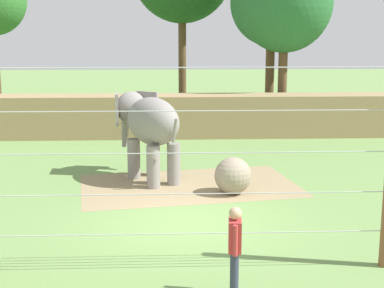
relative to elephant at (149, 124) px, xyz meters
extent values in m
plane|color=#6B8E4C|center=(1.06, -4.15, -1.80)|extent=(120.00, 120.00, 0.00)
cube|color=#937F5B|center=(1.25, -0.78, -1.79)|extent=(7.06, 4.89, 0.01)
cube|color=#997F56|center=(1.06, 7.58, -0.86)|extent=(36.00, 1.80, 1.88)
cylinder|color=gray|center=(-0.50, 0.15, -1.15)|extent=(0.41, 0.41, 1.29)
cylinder|color=gray|center=(0.12, 0.50, -1.15)|extent=(0.41, 0.41, 1.29)
cylinder|color=gray|center=(0.16, -0.99, -1.15)|extent=(0.41, 0.41, 1.29)
cylinder|color=gray|center=(0.78, -0.64, -1.15)|extent=(0.41, 0.41, 1.29)
ellipsoid|color=gray|center=(0.14, -0.25, 0.12)|extent=(2.31, 2.73, 1.48)
ellipsoid|color=gray|center=(-0.61, 1.06, 0.38)|extent=(1.34, 1.30, 1.07)
cube|color=gray|center=(-1.04, 0.71, 0.38)|extent=(0.16, 0.84, 1.02)
cube|color=gray|center=(-0.08, 1.26, 0.38)|extent=(0.73, 0.56, 1.02)
cylinder|color=gray|center=(-0.80, 1.41, 0.00)|extent=(0.48, 0.54, 0.58)
cylinder|color=gray|center=(-0.86, 1.50, -0.40)|extent=(0.37, 0.40, 0.54)
cylinder|color=gray|center=(-0.89, 1.57, -0.79)|extent=(0.26, 0.26, 0.51)
cylinder|color=gray|center=(0.80, -1.41, 0.03)|extent=(0.22, 0.29, 0.74)
sphere|color=gray|center=(2.48, -1.70, -1.26)|extent=(1.08, 1.08, 1.08)
cylinder|color=#B7B7BC|center=(1.06, -6.90, -1.06)|extent=(8.74, 0.02, 0.02)
cylinder|color=#B7B7BC|center=(1.06, -6.90, -0.25)|extent=(8.74, 0.02, 0.02)
cylinder|color=#B7B7BC|center=(1.06, -6.90, 0.55)|extent=(8.74, 0.02, 0.02)
cylinder|color=#B7B7BC|center=(1.06, -6.90, 1.35)|extent=(8.74, 0.02, 0.02)
cylinder|color=#B7B7BC|center=(1.06, -6.90, 2.16)|extent=(8.74, 0.02, 0.02)
cylinder|color=#33384C|center=(1.75, -8.21, -1.36)|extent=(0.15, 0.15, 0.88)
cylinder|color=#33384C|center=(1.77, -8.05, -1.36)|extent=(0.15, 0.15, 0.88)
cube|color=#B23333|center=(1.76, -8.13, -0.64)|extent=(0.25, 0.38, 0.56)
sphere|color=tan|center=(1.76, -8.13, -0.24)|extent=(0.22, 0.22, 0.22)
cylinder|color=#B23333|center=(1.74, -8.37, -0.64)|extent=(0.10, 0.10, 0.54)
cylinder|color=#B23333|center=(1.79, -7.89, -0.64)|extent=(0.10, 0.10, 0.54)
cube|color=black|center=(1.71, -7.87, -0.86)|extent=(0.02, 0.07, 0.14)
cylinder|color=brown|center=(1.41, 14.35, 1.06)|extent=(0.44, 0.44, 5.72)
cylinder|color=brown|center=(5.73, 10.53, 0.39)|extent=(0.44, 0.44, 4.38)
ellipsoid|color=#286633|center=(5.73, 10.53, 4.31)|extent=(4.07, 4.07, 4.27)
cylinder|color=brown|center=(6.18, 9.58, 0.27)|extent=(0.44, 0.44, 4.13)
ellipsoid|color=#286633|center=(6.18, 9.58, 4.26)|extent=(4.53, 4.53, 4.76)
camera|label=1|loc=(0.65, -17.01, 2.75)|focal=51.29mm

